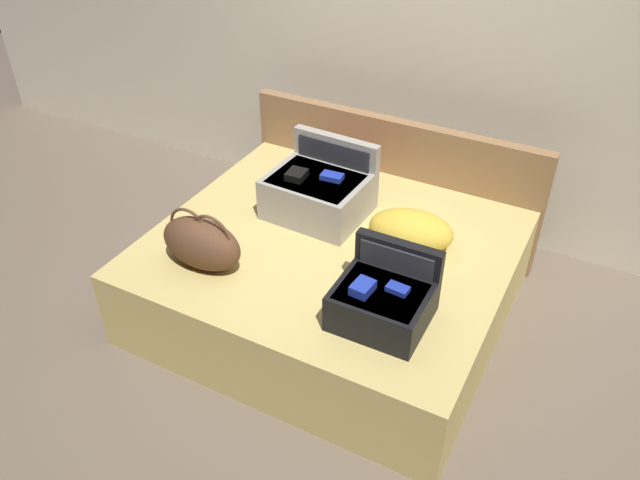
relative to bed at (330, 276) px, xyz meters
name	(u,v)px	position (x,y,z in m)	size (l,w,h in m)	color
ground_plane	(297,350)	(0.00, -0.40, -0.24)	(12.00, 12.00, 0.00)	#6B5B4C
back_wall	(424,33)	(0.00, 1.25, 1.06)	(8.00, 0.10, 2.60)	beige
bed	(330,276)	(0.00, 0.00, 0.00)	(1.94, 1.70, 0.49)	tan
headboard	(392,179)	(0.00, 0.89, 0.19)	(1.98, 0.08, 0.86)	olive
hard_case_large	(319,191)	(-0.20, 0.24, 0.39)	(0.57, 0.49, 0.41)	gray
hard_case_medium	(383,299)	(0.50, -0.43, 0.36)	(0.44, 0.40, 0.35)	black
duffel_bag	(202,243)	(-0.50, -0.50, 0.39)	(0.46, 0.24, 0.34)	brown
pillow_near_headboard	(411,230)	(0.40, 0.18, 0.35)	(0.47, 0.30, 0.21)	gold
pillow_center_head	(334,167)	(-0.31, 0.65, 0.32)	(0.44, 0.26, 0.15)	maroon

